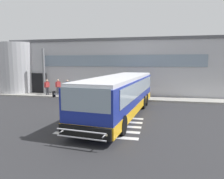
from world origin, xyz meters
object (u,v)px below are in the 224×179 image
at_px(entry_support_column, 44,71).
at_px(passenger_by_doorway, 58,86).
at_px(passenger_at_curb_edge, 67,87).
at_px(passenger_near_column, 47,86).
at_px(bus_main_foreground, 120,96).

relative_size(entry_support_column, passenger_by_doorway, 2.98).
bearing_deg(passenger_at_curb_edge, passenger_near_column, -178.72).
relative_size(passenger_near_column, passenger_at_curb_edge, 1.00).
xyz_separation_m(bus_main_foreground, passenger_by_doorway, (-8.00, 6.68, -0.26)).
xyz_separation_m(entry_support_column, passenger_by_doorway, (1.84, -0.37, -1.56)).
height_order(passenger_near_column, passenger_at_curb_edge, same).
relative_size(passenger_by_doorway, passenger_at_curb_edge, 1.00).
distance_m(passenger_near_column, passenger_by_doorway, 1.17).
xyz_separation_m(passenger_by_doorway, passenger_at_curb_edge, (1.28, -0.43, 0.00)).
bearing_deg(passenger_at_curb_edge, bus_main_foreground, -42.94).
relative_size(bus_main_foreground, passenger_near_column, 7.16).
bearing_deg(passenger_by_doorway, passenger_at_curb_edge, -18.43).
bearing_deg(entry_support_column, bus_main_foreground, -35.63).
height_order(entry_support_column, passenger_at_curb_edge, entry_support_column).
xyz_separation_m(passenger_near_column, passenger_at_curb_edge, (2.34, 0.05, -0.03)).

